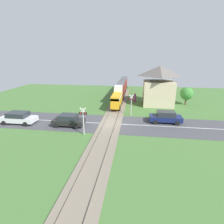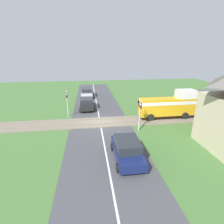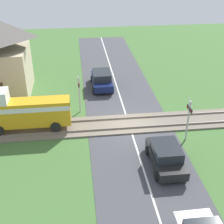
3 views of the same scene
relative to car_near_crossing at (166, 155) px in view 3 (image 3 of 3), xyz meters
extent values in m
plane|color=#426B33|center=(5.13, 1.44, -0.78)|extent=(60.00, 60.00, 0.00)
cube|color=#424247|center=(5.13, 1.44, -0.77)|extent=(48.00, 6.40, 0.02)
cube|color=silver|center=(5.13, 1.44, -0.76)|extent=(48.00, 0.12, 0.00)
cube|color=#756B5B|center=(5.13, 1.44, -0.72)|extent=(2.80, 48.00, 0.12)
cube|color=slate|center=(4.41, 1.44, -0.60)|extent=(0.10, 48.00, 0.12)
cube|color=slate|center=(5.85, 1.44, -0.60)|extent=(0.10, 48.00, 0.12)
cube|color=gold|center=(5.13, 8.96, 0.79)|extent=(1.35, 6.25, 1.90)
cube|color=silver|center=(5.13, 8.96, 1.31)|extent=(1.37, 6.25, 0.36)
cylinder|color=black|center=(4.41, 6.96, -0.16)|extent=(0.14, 0.76, 0.76)
cylinder|color=black|center=(5.85, 6.96, -0.16)|extent=(0.14, 0.76, 0.76)
cylinder|color=black|center=(5.85, 10.96, -0.16)|extent=(0.14, 0.76, 0.76)
cube|color=black|center=(0.00, 0.00, -0.19)|extent=(3.90, 1.74, 0.58)
cube|color=#23282D|center=(0.00, 0.00, 0.41)|extent=(2.14, 1.60, 0.63)
cylinder|color=black|center=(1.27, 0.87, -0.48)|extent=(0.60, 0.18, 0.60)
cylinder|color=black|center=(1.27, -0.87, -0.48)|extent=(0.60, 0.18, 0.60)
cylinder|color=black|center=(-1.27, 0.87, -0.48)|extent=(0.60, 0.18, 0.60)
cylinder|color=black|center=(-1.27, -0.87, -0.48)|extent=(0.60, 0.18, 0.60)
cube|color=#141E4C|center=(12.26, 2.88, -0.17)|extent=(4.13, 1.78, 0.63)
cube|color=#23282D|center=(12.26, 2.88, 0.47)|extent=(2.27, 1.64, 0.63)
cylinder|color=black|center=(10.92, 1.99, -0.48)|extent=(0.60, 0.18, 0.60)
cylinder|color=black|center=(10.92, 3.77, -0.48)|extent=(0.60, 0.18, 0.60)
cylinder|color=black|center=(13.60, 1.99, -0.48)|extent=(0.60, 0.18, 0.60)
cylinder|color=black|center=(13.60, 3.77, -0.48)|extent=(0.60, 0.18, 0.60)
cylinder|color=#B7B7B7|center=(2.63, -2.22, 0.76)|extent=(0.12, 0.12, 3.08)
cube|color=black|center=(2.63, -2.22, 1.74)|extent=(0.90, 0.08, 0.28)
sphere|color=red|center=(2.36, -2.22, 1.74)|extent=(0.18, 0.18, 0.18)
sphere|color=red|center=(2.90, -2.22, 1.74)|extent=(0.18, 0.18, 0.18)
cube|color=silver|center=(2.63, -2.22, 2.05)|extent=(0.72, 0.04, 0.72)
cube|color=silver|center=(2.63, -2.22, 2.05)|extent=(0.72, 0.04, 0.72)
cylinder|color=#B7B7B7|center=(7.63, 5.10, 0.76)|extent=(0.12, 0.12, 3.08)
cube|color=black|center=(7.63, 5.10, 1.74)|extent=(0.90, 0.08, 0.28)
sphere|color=red|center=(7.90, 5.10, 1.74)|extent=(0.18, 0.18, 0.18)
sphere|color=red|center=(7.36, 5.10, 1.74)|extent=(0.18, 0.18, 0.18)
cube|color=silver|center=(7.63, 5.10, 2.05)|extent=(0.72, 0.04, 0.72)
cube|color=silver|center=(7.63, 5.10, 2.05)|extent=(0.72, 0.04, 0.72)
cube|color=#C6B793|center=(12.17, 11.94, 1.34)|extent=(5.13, 4.90, 4.25)
cylinder|color=brown|center=(17.23, 12.54, -0.23)|extent=(0.28, 0.28, 1.11)
sphere|color=#387A33|center=(17.23, 12.54, 1.29)|extent=(2.26, 2.26, 2.26)
camera|label=1|loc=(8.21, -19.59, 7.72)|focal=28.00mm
camera|label=2|loc=(22.93, 0.34, 6.63)|focal=28.00mm
camera|label=3|loc=(-15.03, 5.20, 11.84)|focal=50.00mm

